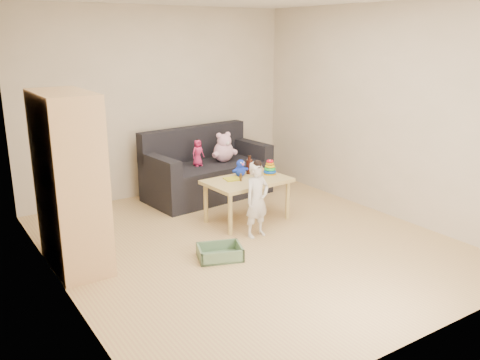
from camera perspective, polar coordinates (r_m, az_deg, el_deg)
room at (r=5.30m, az=1.03°, el=6.06°), size 4.50×4.50×4.50m
wardrobe at (r=5.12m, az=-18.57°, el=-0.20°), size 0.48×0.96×1.72m
sofa at (r=7.17m, az=-3.63°, el=-0.01°), size 1.80×1.03×0.48m
play_table at (r=6.22m, az=0.80°, el=-2.27°), size 1.04×0.70×0.53m
storage_bin at (r=5.26m, az=-2.28°, el=-8.10°), size 0.53×0.46×0.13m
toddler at (r=5.70m, az=1.92°, el=-2.35°), size 0.33×0.24×0.84m
pink_bear at (r=7.17m, az=-1.86°, el=3.47°), size 0.35×0.31×0.35m
doll at (r=6.95m, az=-4.75°, el=3.02°), size 0.19×0.14×0.36m
ring_stacker at (r=6.36m, az=3.37°, el=1.29°), size 0.16×0.16×0.19m
brown_bottle at (r=6.38m, az=1.06°, el=1.59°), size 0.08×0.08×0.23m
blue_plush at (r=6.26m, az=0.03°, el=1.40°), size 0.18×0.14×0.22m
wooden_figure at (r=6.06m, az=0.10°, el=0.32°), size 0.05×0.04×0.10m
yellow_book at (r=6.14m, az=-0.89°, el=0.12°), size 0.20×0.20×0.01m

